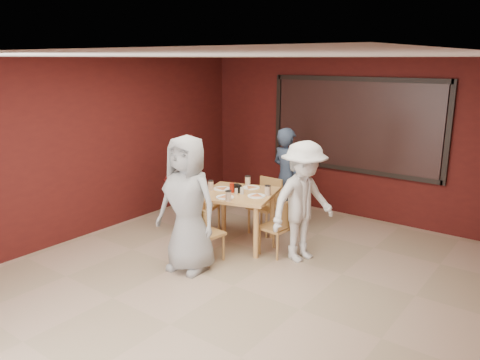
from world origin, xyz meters
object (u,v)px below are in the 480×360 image
Objects in this scene: chair_right at (280,225)px; diner_left at (185,181)px; dining_table at (239,199)px; diner_back at (286,178)px; diner_front at (187,204)px; chair_left at (199,201)px; diner_right at (303,202)px; chair_front at (203,231)px; chair_back at (267,202)px.

chair_right is 1.96m from diner_left.
dining_table is 0.77× the size of diner_back.
chair_right is 1.41m from diner_front.
diner_front is at bearing -54.21° from chair_left.
diner_front is 1.08× the size of diner_right.
chair_left is at bearing 97.92° from diner_left.
diner_front reaches higher than chair_left.
chair_front is at bearing 105.39° from diner_back.
dining_table reaches higher than chair_front.
chair_front is 1.54m from chair_back.
diner_back is at bearing 117.64° from chair_right.
chair_right is at bearing 121.94° from diner_right.
chair_right is (0.74, -0.00, -0.24)m from dining_table.
diner_left is at bearing 128.58° from diner_front.
dining_table is 0.82× the size of diner_left.
diner_back reaches higher than chair_back.
chair_right is 0.50m from diner_right.
chair_front is 1.44m from diner_right.
chair_left is 1.48m from diner_front.
diner_back is (0.13, 1.97, 0.38)m from chair_front.
diner_front reaches higher than chair_back.
diner_back is at bearing 77.13° from chair_back.
chair_left is (-0.83, 0.04, -0.19)m from dining_table.
diner_back is (-0.60, 1.14, 0.37)m from chair_right.
chair_left reaches higher than chair_right.
diner_right is at bearing 41.20° from chair_front.
diner_front is 1.71m from diner_left.
diner_front reaches higher than chair_front.
diner_front is at bearing -123.45° from chair_right.
diner_front is at bearing 155.59° from diner_right.
dining_table is 1.07m from diner_right.
chair_back is at bearing 82.73° from diner_front.
chair_left is at bearing 134.30° from chair_front.
diner_front reaches higher than diner_right.
diner_front reaches higher than dining_table.
chair_back is 0.56× the size of diner_left.
diner_back is 1.40m from diner_right.
diner_front is (-0.01, -0.29, 0.46)m from chair_front.
chair_left is 0.56× the size of diner_back.
diner_right is at bearing 42.72° from diner_front.
diner_front is at bearing 105.52° from diner_back.
chair_back is at bearing 134.59° from chair_right.
diner_front is at bearing -89.89° from dining_table.
chair_right is 0.49× the size of diner_right.
diner_back is at bearing 82.79° from dining_table.
diner_left is at bearing -153.94° from chair_back.
chair_right is at bearing 48.85° from chair_front.
dining_table is 1.59× the size of chair_front.
chair_back is at bearing 96.25° from diner_back.
diner_front reaches higher than diner_left.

